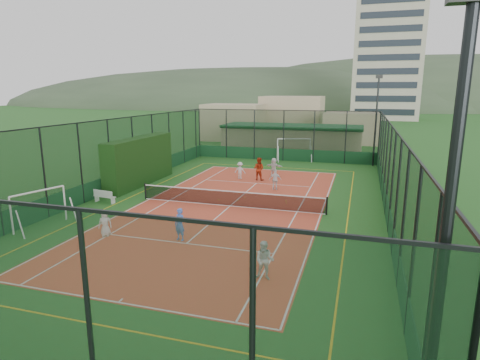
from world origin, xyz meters
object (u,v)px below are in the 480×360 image
(floodlight_ne, at_px, (376,121))
(apartment_tower, at_px, (387,55))
(futsal_goal_far, at_px, (294,150))
(child_far_back, at_px, (274,167))
(clubhouse, at_px, (292,139))
(futsal_goal_near, at_px, (40,209))
(child_near_right, at_px, (265,260))
(child_near_mid, at_px, (180,224))
(child_far_right, at_px, (275,180))
(white_bench, at_px, (105,196))
(child_near_left, at_px, (105,223))
(coach, at_px, (259,169))
(child_far_left, at_px, (240,170))
(floodlight_se, at_px, (439,295))

(floodlight_ne, distance_m, apartment_tower, 66.39)
(futsal_goal_far, bearing_deg, child_far_back, -109.85)
(clubhouse, bearing_deg, futsal_goal_near, -106.13)
(floodlight_ne, height_order, child_near_right, floodlight_ne)
(futsal_goal_near, relative_size, child_far_back, 1.96)
(futsal_goal_far, relative_size, child_near_mid, 2.18)
(clubhouse, xyz_separation_m, futsal_goal_far, (1.00, -4.65, -0.49))
(floodlight_ne, distance_m, child_far_right, 14.04)
(white_bench, height_order, futsal_goal_far, futsal_goal_far)
(clubhouse, xyz_separation_m, child_near_mid, (-0.46, -28.07, -0.79))
(futsal_goal_near, distance_m, futsal_goal_far, 25.47)
(clubhouse, relative_size, futsal_goal_far, 4.50)
(child_near_left, height_order, coach, coach)
(child_far_left, bearing_deg, child_far_back, -141.75)
(futsal_goal_far, xyz_separation_m, child_near_right, (3.27, -26.16, -0.33))
(futsal_goal_far, relative_size, coach, 1.89)
(clubhouse, distance_m, child_far_left, 14.60)
(floodlight_ne, bearing_deg, floodlight_se, -90.00)
(floodlight_se, relative_size, clubhouse, 0.54)
(apartment_tower, xyz_separation_m, child_near_mid, (-12.46, -88.07, -14.21))
(child_far_right, xyz_separation_m, coach, (-1.91, 2.77, 0.16))
(clubhouse, height_order, child_far_back, clubhouse)
(floodlight_ne, distance_m, child_near_left, 26.71)
(floodlight_se, bearing_deg, child_near_left, 141.93)
(child_near_left, bearing_deg, apartment_tower, 56.07)
(floodlight_se, relative_size, child_far_right, 5.59)
(floodlight_se, distance_m, coach, 25.90)
(white_bench, xyz_separation_m, child_near_left, (3.61, -5.07, 0.22))
(child_near_mid, bearing_deg, child_far_back, 99.96)
(white_bench, relative_size, child_near_left, 1.19)
(floodlight_se, bearing_deg, child_far_left, 112.99)
(floodlight_ne, xyz_separation_m, child_near_right, (-4.33, -25.42, -3.37))
(child_near_right, bearing_deg, child_near_left, 163.44)
(floodlight_se, xyz_separation_m, child_near_right, (-4.33, 7.78, -3.37))
(child_near_left, bearing_deg, child_near_mid, -15.75)
(child_far_right, bearing_deg, child_near_left, 50.99)
(child_far_left, bearing_deg, apartment_tower, -101.51)
(floodlight_se, distance_m, child_far_right, 22.71)
(white_bench, bearing_deg, child_far_back, 60.49)
(child_near_left, xyz_separation_m, child_far_back, (4.88, 16.01, 0.12))
(futsal_goal_near, height_order, child_near_mid, futsal_goal_near)
(child_far_right, bearing_deg, floodlight_se, 96.33)
(child_far_right, bearing_deg, clubhouse, -95.40)
(child_near_right, bearing_deg, floodlight_se, -62.69)
(apartment_tower, height_order, child_near_mid, apartment_tower)
(futsal_goal_near, distance_m, coach, 16.14)
(clubhouse, xyz_separation_m, child_near_left, (-4.19, -28.59, -0.93))
(child_far_back, height_order, coach, coach)
(floodlight_ne, bearing_deg, clubhouse, 147.88)
(futsal_goal_near, xyz_separation_m, child_near_right, (12.48, -2.42, -0.19))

